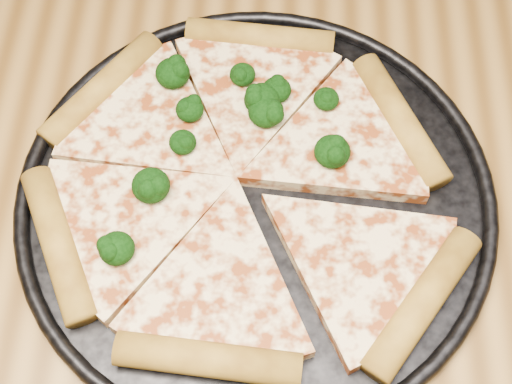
{
  "coord_description": "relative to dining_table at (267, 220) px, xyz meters",
  "views": [
    {
      "loc": [
        0.0,
        -0.32,
        1.31
      ],
      "look_at": [
        -0.01,
        -0.03,
        0.77
      ],
      "focal_mm": 50.89,
      "sensor_mm": 36.0,
      "label": 1
    }
  ],
  "objects": [
    {
      "name": "pizza_pan",
      "position": [
        -0.01,
        -0.03,
        0.1
      ],
      "size": [
        0.41,
        0.41,
        0.02
      ],
      "color": "black",
      "rests_on": "dining_table"
    },
    {
      "name": "dining_table",
      "position": [
        0.0,
        0.0,
        0.0
      ],
      "size": [
        1.2,
        0.9,
        0.75
      ],
      "color": "olive",
      "rests_on": "ground"
    },
    {
      "name": "pizza",
      "position": [
        -0.02,
        -0.02,
        0.11
      ],
      "size": [
        0.39,
        0.35,
        0.03
      ],
      "rotation": [
        0.0,
        0.0,
        -0.08
      ],
      "color": "#F5D596",
      "rests_on": "pizza_pan"
    },
    {
      "name": "broccoli_florets",
      "position": [
        -0.04,
        0.03,
        0.12
      ],
      "size": [
        0.2,
        0.21,
        0.02
      ],
      "color": "black",
      "rests_on": "pizza"
    },
    {
      "name": "ground",
      "position": [
        0.0,
        0.0,
        -0.66
      ],
      "size": [
        4.0,
        4.0,
        0.0
      ],
      "primitive_type": "plane",
      "color": "brown",
      "rests_on": "ground"
    }
  ]
}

